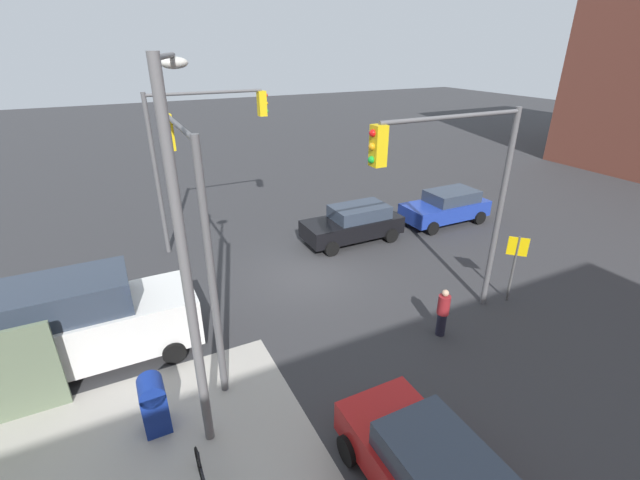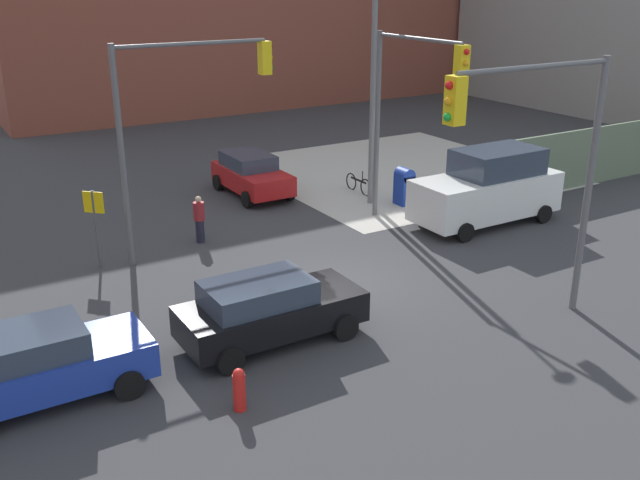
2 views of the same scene
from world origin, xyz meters
The scene contains 16 objects.
ground_plane centered at (0.00, 0.00, 0.00)m, with size 120.00×120.00×0.00m, color #333335.
sidewalk_corner centered at (9.00, 9.00, 0.01)m, with size 12.00×12.00×0.01m, color #ADA89E.
construction_fence centered at (16.95, 3.20, 1.20)m, with size 17.90×0.12×2.40m, color #607056.
traffic_signal_nw_corner centered at (-2.60, 4.50, 4.60)m, with size 5.04×0.36×6.50m.
traffic_signal_se_corner centered at (2.65, -4.50, 4.60)m, with size 4.92×0.36×6.50m.
traffic_signal_ne_corner centered at (4.50, 2.84, 4.57)m, with size 0.36×4.45×6.50m.
street_lamp_corner centered at (5.10, 5.44, 4.70)m, with size 1.03×2.59×8.00m.
warning_sign_two_way centered at (-5.40, 4.73, 1.64)m, with size 0.48×0.48×2.40m.
mailbox_blue centered at (6.20, 5.00, 0.76)m, with size 0.56×0.64×1.43m.
fire_hydrant centered at (-5.00, -4.20, 0.49)m, with size 0.26×0.26×0.94m.
hatchback_blue centered at (-8.34, -1.75, 0.84)m, with size 4.34×2.02×1.62m.
coupe_red centered at (1.81, 9.18, 0.84)m, with size 2.02×4.01×1.62m.
hatchback_black centered at (-3.16, -1.93, 0.84)m, with size 4.43×2.02×1.62m.
van_white_delivery centered at (7.40, 1.80, 1.28)m, with size 5.40×2.32×2.62m.
pedestrian_crossing centered at (-2.00, 5.20, 0.81)m, with size 0.36×0.36×1.57m.
bicycle_leaning_on_fence centered at (5.60, 7.20, 0.35)m, with size 0.05×1.75×0.97m.
Camera 2 is at (-9.99, -15.56, 8.29)m, focal length 40.00 mm.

